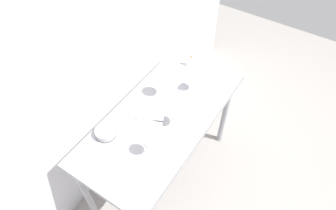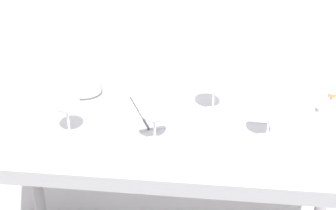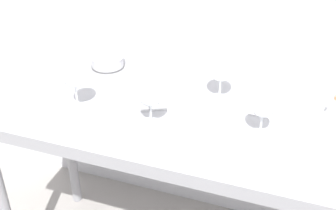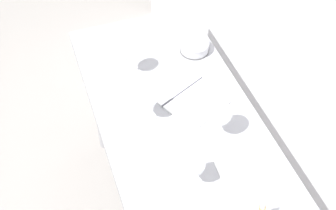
{
  "view_description": "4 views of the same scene",
  "coord_description": "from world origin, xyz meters",
  "px_view_note": "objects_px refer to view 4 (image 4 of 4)",
  "views": [
    {
      "loc": [
        -1.09,
        -0.76,
        2.54
      ],
      "look_at": [
        0.02,
        -0.03,
        1.0
      ],
      "focal_mm": 31.52,
      "sensor_mm": 36.0,
      "label": 1
    },
    {
      "loc": [
        0.16,
        -1.38,
        1.68
      ],
      "look_at": [
        -0.0,
        0.04,
        0.96
      ],
      "focal_mm": 49.06,
      "sensor_mm": 36.0,
      "label": 2
    },
    {
      "loc": [
        0.44,
        -1.27,
        1.75
      ],
      "look_at": [
        0.0,
        -0.04,
        0.93
      ],
      "focal_mm": 46.96,
      "sensor_mm": 36.0,
      "label": 3
    },
    {
      "loc": [
        1.14,
        -0.44,
        2.31
      ],
      "look_at": [
        -0.01,
        -0.04,
        0.97
      ],
      "focal_mm": 47.21,
      "sensor_mm": 36.0,
      "label": 4
    }
  ],
  "objects_px": {
    "open_notebook": "(183,92)",
    "tasting_sheet_upper": "(246,166)",
    "tasting_bowl": "(195,46)",
    "wine_glass_near_center": "(146,97)",
    "tasting_sheet_lower": "(171,142)",
    "wine_glass_far_right": "(220,114)",
    "wine_glass_near_left": "(128,52)",
    "wine_glass_near_right": "(193,166)"
  },
  "relations": [
    {
      "from": "open_notebook",
      "to": "tasting_sheet_upper",
      "type": "height_order",
      "value": "open_notebook"
    },
    {
      "from": "open_notebook",
      "to": "tasting_sheet_upper",
      "type": "xyz_separation_m",
      "value": [
        0.44,
        0.09,
        -0.0
      ]
    },
    {
      "from": "tasting_bowl",
      "to": "open_notebook",
      "type": "bearing_deg",
      "value": -31.94
    },
    {
      "from": "wine_glass_near_center",
      "to": "open_notebook",
      "type": "bearing_deg",
      "value": 114.2
    },
    {
      "from": "open_notebook",
      "to": "tasting_bowl",
      "type": "distance_m",
      "value": 0.29
    },
    {
      "from": "tasting_sheet_upper",
      "to": "tasting_bowl",
      "type": "bearing_deg",
      "value": 178.01
    },
    {
      "from": "open_notebook",
      "to": "tasting_bowl",
      "type": "xyz_separation_m",
      "value": [
        -0.24,
        0.15,
        0.02
      ]
    },
    {
      "from": "tasting_sheet_upper",
      "to": "wine_glass_near_center",
      "type": "bearing_deg",
      "value": -138.85
    },
    {
      "from": "open_notebook",
      "to": "tasting_sheet_lower",
      "type": "bearing_deg",
      "value": -54.82
    },
    {
      "from": "wine_glass_far_right",
      "to": "open_notebook",
      "type": "relative_size",
      "value": 0.4
    },
    {
      "from": "wine_glass_near_left",
      "to": "tasting_sheet_upper",
      "type": "distance_m",
      "value": 0.71
    },
    {
      "from": "wine_glass_near_right",
      "to": "wine_glass_near_left",
      "type": "relative_size",
      "value": 0.93
    },
    {
      "from": "tasting_sheet_lower",
      "to": "wine_glass_near_center",
      "type": "bearing_deg",
      "value": 171.25
    },
    {
      "from": "wine_glass_near_left",
      "to": "wine_glass_far_right",
      "type": "relative_size",
      "value": 0.98
    },
    {
      "from": "open_notebook",
      "to": "wine_glass_far_right",
      "type": "bearing_deg",
      "value": -14.3
    },
    {
      "from": "wine_glass_near_left",
      "to": "wine_glass_near_center",
      "type": "bearing_deg",
      "value": -1.27
    },
    {
      "from": "open_notebook",
      "to": "wine_glass_near_right",
      "type": "bearing_deg",
      "value": -41.33
    },
    {
      "from": "wine_glass_near_right",
      "to": "wine_glass_near_left",
      "type": "bearing_deg",
      "value": -175.38
    },
    {
      "from": "open_notebook",
      "to": "tasting_sheet_upper",
      "type": "distance_m",
      "value": 0.45
    },
    {
      "from": "tasting_sheet_lower",
      "to": "open_notebook",
      "type": "bearing_deg",
      "value": 123.67
    },
    {
      "from": "wine_glass_near_left",
      "to": "tasting_sheet_lower",
      "type": "xyz_separation_m",
      "value": [
        0.44,
        0.04,
        -0.13
      ]
    },
    {
      "from": "open_notebook",
      "to": "tasting_sheet_upper",
      "type": "relative_size",
      "value": 1.99
    },
    {
      "from": "wine_glass_near_center",
      "to": "tasting_bowl",
      "type": "relative_size",
      "value": 1.29
    },
    {
      "from": "wine_glass_near_right",
      "to": "wine_glass_far_right",
      "type": "distance_m",
      "value": 0.26
    },
    {
      "from": "tasting_sheet_lower",
      "to": "wine_glass_far_right",
      "type": "bearing_deg",
      "value": 56.62
    },
    {
      "from": "wine_glass_near_center",
      "to": "wine_glass_far_right",
      "type": "relative_size",
      "value": 1.01
    },
    {
      "from": "open_notebook",
      "to": "wine_glass_near_left",
      "type": "bearing_deg",
      "value": -162.38
    },
    {
      "from": "wine_glass_near_left",
      "to": "tasting_bowl",
      "type": "height_order",
      "value": "wine_glass_near_left"
    },
    {
      "from": "wine_glass_far_right",
      "to": "open_notebook",
      "type": "xyz_separation_m",
      "value": [
        -0.27,
        -0.05,
        -0.12
      ]
    },
    {
      "from": "tasting_sheet_upper",
      "to": "open_notebook",
      "type": "bearing_deg",
      "value": -165.35
    },
    {
      "from": "wine_glass_near_left",
      "to": "tasting_sheet_lower",
      "type": "bearing_deg",
      "value": 5.68
    },
    {
      "from": "wine_glass_near_right",
      "to": "wine_glass_near_center",
      "type": "relative_size",
      "value": 0.91
    },
    {
      "from": "wine_glass_near_center",
      "to": "tasting_sheet_lower",
      "type": "bearing_deg",
      "value": 17.71
    },
    {
      "from": "wine_glass_near_right",
      "to": "tasting_sheet_upper",
      "type": "xyz_separation_m",
      "value": [
        -0.0,
        0.22,
        -0.11
      ]
    },
    {
      "from": "tasting_sheet_upper",
      "to": "tasting_sheet_lower",
      "type": "xyz_separation_m",
      "value": [
        -0.2,
        -0.23,
        0.0
      ]
    },
    {
      "from": "wine_glass_near_left",
      "to": "tasting_sheet_lower",
      "type": "distance_m",
      "value": 0.46
    },
    {
      "from": "open_notebook",
      "to": "tasting_bowl",
      "type": "relative_size",
      "value": 3.17
    },
    {
      "from": "wine_glass_near_center",
      "to": "open_notebook",
      "type": "xyz_separation_m",
      "value": [
        -0.09,
        0.19,
        -0.12
      ]
    },
    {
      "from": "wine_glass_far_right",
      "to": "wine_glass_near_center",
      "type": "bearing_deg",
      "value": -126.98
    },
    {
      "from": "wine_glass_near_center",
      "to": "tasting_sheet_lower",
      "type": "distance_m",
      "value": 0.21
    },
    {
      "from": "wine_glass_near_right",
      "to": "open_notebook",
      "type": "bearing_deg",
      "value": 163.63
    },
    {
      "from": "wine_glass_near_right",
      "to": "wine_glass_near_left",
      "type": "distance_m",
      "value": 0.65
    }
  ]
}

